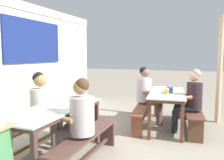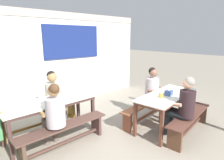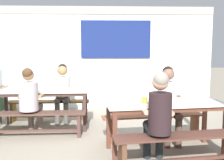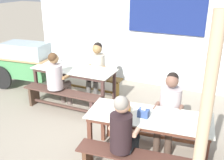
{
  "view_description": "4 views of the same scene",
  "coord_description": "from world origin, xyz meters",
  "px_view_note": "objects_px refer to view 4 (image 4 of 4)",
  "views": [
    {
      "loc": [
        -3.77,
        -0.86,
        1.55
      ],
      "look_at": [
        0.08,
        0.7,
        1.1
      ],
      "focal_mm": 36.86,
      "sensor_mm": 36.0,
      "label": 1
    },
    {
      "loc": [
        -2.42,
        -2.27,
        2.02
      ],
      "look_at": [
        0.33,
        0.8,
        1.06
      ],
      "focal_mm": 30.05,
      "sensor_mm": 36.0,
      "label": 2
    },
    {
      "loc": [
        0.21,
        -3.78,
        1.54
      ],
      "look_at": [
        0.37,
        0.56,
        1.04
      ],
      "focal_mm": 39.79,
      "sensor_mm": 36.0,
      "label": 3
    },
    {
      "loc": [
        2.11,
        -3.45,
        2.69
      ],
      "look_at": [
        0.27,
        0.44,
        0.98
      ],
      "focal_mm": 42.59,
      "sensor_mm": 36.0,
      "label": 4
    }
  ],
  "objects_px": {
    "tissue_box": "(143,113)",
    "wooden_support_post": "(201,141)",
    "bench_far_front": "(62,97)",
    "person_left_back_turned": "(57,77)",
    "person_right_near_table": "(169,107)",
    "bench_near_back": "(153,126)",
    "person_near_front": "(123,131)",
    "food_cart": "(26,61)",
    "dining_table_near": "(149,120)",
    "dining_table_far": "(74,72)",
    "condiment_jar": "(128,109)",
    "person_center_facing": "(97,66)",
    "bench_far_back": "(86,80)"
  },
  "relations": [
    {
      "from": "dining_table_near",
      "to": "bench_near_back",
      "type": "distance_m",
      "value": 0.66
    },
    {
      "from": "person_left_back_turned",
      "to": "person_right_near_table",
      "type": "height_order",
      "value": "person_right_near_table"
    },
    {
      "from": "food_cart",
      "to": "person_center_facing",
      "type": "distance_m",
      "value": 1.88
    },
    {
      "from": "dining_table_far",
      "to": "condiment_jar",
      "type": "relative_size",
      "value": 15.99
    },
    {
      "from": "dining_table_far",
      "to": "dining_table_near",
      "type": "distance_m",
      "value": 2.51
    },
    {
      "from": "person_near_front",
      "to": "condiment_jar",
      "type": "relative_size",
      "value": 11.12
    },
    {
      "from": "bench_far_back",
      "to": "bench_near_back",
      "type": "bearing_deg",
      "value": -32.19
    },
    {
      "from": "tissue_box",
      "to": "food_cart",
      "type": "bearing_deg",
      "value": 156.6
    },
    {
      "from": "tissue_box",
      "to": "wooden_support_post",
      "type": "xyz_separation_m",
      "value": [
        0.89,
        -0.97,
        0.39
      ]
    },
    {
      "from": "bench_far_back",
      "to": "condiment_jar",
      "type": "height_order",
      "value": "condiment_jar"
    },
    {
      "from": "food_cart",
      "to": "tissue_box",
      "type": "distance_m",
      "value": 3.95
    },
    {
      "from": "bench_far_front",
      "to": "tissue_box",
      "type": "bearing_deg",
      "value": -22.41
    },
    {
      "from": "tissue_box",
      "to": "wooden_support_post",
      "type": "relative_size",
      "value": 0.06
    },
    {
      "from": "person_center_facing",
      "to": "food_cart",
      "type": "bearing_deg",
      "value": -171.54
    },
    {
      "from": "bench_far_front",
      "to": "person_near_front",
      "type": "relative_size",
      "value": 1.36
    },
    {
      "from": "person_right_near_table",
      "to": "wooden_support_post",
      "type": "relative_size",
      "value": 0.53
    },
    {
      "from": "dining_table_near",
      "to": "condiment_jar",
      "type": "distance_m",
      "value": 0.35
    },
    {
      "from": "person_center_facing",
      "to": "person_right_near_table",
      "type": "relative_size",
      "value": 0.99
    },
    {
      "from": "bench_far_front",
      "to": "wooden_support_post",
      "type": "distance_m",
      "value": 3.59
    },
    {
      "from": "bench_far_back",
      "to": "person_center_facing",
      "type": "distance_m",
      "value": 0.54
    },
    {
      "from": "food_cart",
      "to": "person_near_front",
      "type": "distance_m",
      "value": 4.01
    },
    {
      "from": "bench_near_back",
      "to": "wooden_support_post",
      "type": "bearing_deg",
      "value": -60.13
    },
    {
      "from": "person_center_facing",
      "to": "dining_table_near",
      "type": "bearing_deg",
      "value": -44.24
    },
    {
      "from": "condiment_jar",
      "to": "wooden_support_post",
      "type": "height_order",
      "value": "wooden_support_post"
    },
    {
      "from": "person_near_front",
      "to": "person_left_back_turned",
      "type": "bearing_deg",
      "value": 147.27
    },
    {
      "from": "bench_far_back",
      "to": "tissue_box",
      "type": "bearing_deg",
      "value": -42.29
    },
    {
      "from": "dining_table_near",
      "to": "person_near_front",
      "type": "height_order",
      "value": "person_near_front"
    },
    {
      "from": "dining_table_far",
      "to": "bench_far_front",
      "type": "relative_size",
      "value": 1.06
    },
    {
      "from": "dining_table_near",
      "to": "food_cart",
      "type": "relative_size",
      "value": 1.08
    },
    {
      "from": "person_left_back_turned",
      "to": "condiment_jar",
      "type": "xyz_separation_m",
      "value": [
        1.95,
        -0.88,
        0.12
      ]
    },
    {
      "from": "wooden_support_post",
      "to": "dining_table_far",
      "type": "bearing_deg",
      "value": 141.67
    },
    {
      "from": "person_center_facing",
      "to": "bench_near_back",
      "type": "bearing_deg",
      "value": -35.57
    },
    {
      "from": "bench_far_front",
      "to": "person_near_front",
      "type": "bearing_deg",
      "value": -33.37
    },
    {
      "from": "dining_table_near",
      "to": "person_left_back_turned",
      "type": "bearing_deg",
      "value": 159.59
    },
    {
      "from": "person_right_near_table",
      "to": "tissue_box",
      "type": "distance_m",
      "value": 0.61
    },
    {
      "from": "dining_table_near",
      "to": "food_cart",
      "type": "distance_m",
      "value": 3.99
    },
    {
      "from": "bench_far_back",
      "to": "food_cart",
      "type": "height_order",
      "value": "food_cart"
    },
    {
      "from": "tissue_box",
      "to": "dining_table_near",
      "type": "bearing_deg",
      "value": 45.54
    },
    {
      "from": "dining_table_near",
      "to": "bench_near_back",
      "type": "xyz_separation_m",
      "value": [
        -0.07,
        0.52,
        -0.4
      ]
    },
    {
      "from": "bench_far_front",
      "to": "dining_table_far",
      "type": "bearing_deg",
      "value": 91.41
    },
    {
      "from": "dining_table_near",
      "to": "bench_far_back",
      "type": "distance_m",
      "value": 2.86
    },
    {
      "from": "bench_near_back",
      "to": "bench_far_back",
      "type": "bearing_deg",
      "value": 147.81
    },
    {
      "from": "dining_table_near",
      "to": "bench_far_back",
      "type": "height_order",
      "value": "dining_table_near"
    },
    {
      "from": "person_left_back_turned",
      "to": "person_right_near_table",
      "type": "relative_size",
      "value": 0.97
    },
    {
      "from": "person_near_front",
      "to": "person_right_near_table",
      "type": "distance_m",
      "value": 1.04
    },
    {
      "from": "person_right_near_table",
      "to": "wooden_support_post",
      "type": "xyz_separation_m",
      "value": [
        0.65,
        -1.52,
        0.5
      ]
    },
    {
      "from": "bench_near_back",
      "to": "wooden_support_post",
      "type": "xyz_separation_m",
      "value": [
        0.89,
        -1.56,
        0.93
      ]
    },
    {
      "from": "bench_far_back",
      "to": "bench_far_front",
      "type": "height_order",
      "value": "same"
    },
    {
      "from": "dining_table_far",
      "to": "tissue_box",
      "type": "bearing_deg",
      "value": -33.53
    },
    {
      "from": "bench_far_back",
      "to": "bench_far_front",
      "type": "relative_size",
      "value": 1.03
    }
  ]
}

